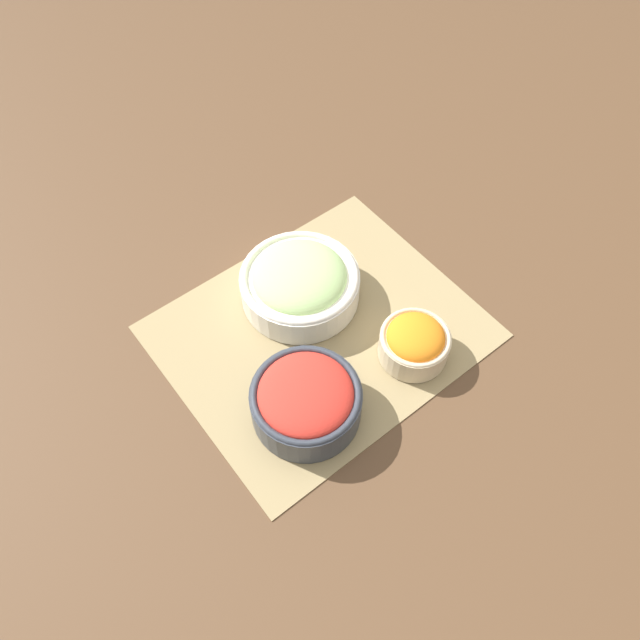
{
  "coord_description": "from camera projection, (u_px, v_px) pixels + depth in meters",
  "views": [
    {
      "loc": [
        -0.34,
        -0.43,
        0.85
      ],
      "look_at": [
        0.0,
        0.0,
        0.03
      ],
      "focal_mm": 35.0,
      "sensor_mm": 36.0,
      "label": 1
    }
  ],
  "objects": [
    {
      "name": "ground_plane",
      "position": [
        320.0,
        332.0,
        1.02
      ],
      "size": [
        3.0,
        3.0,
        0.0
      ],
      "primitive_type": "plane",
      "color": "#513823"
    },
    {
      "name": "placemat",
      "position": [
        320.0,
        331.0,
        1.01
      ],
      "size": [
        0.48,
        0.4,
        0.0
      ],
      "color": "#937F56",
      "rests_on": "ground_plane"
    },
    {
      "name": "cucumber_bowl",
      "position": [
        300.0,
        282.0,
        1.02
      ],
      "size": [
        0.2,
        0.2,
        0.08
      ],
      "color": "silver",
      "rests_on": "placemat"
    },
    {
      "name": "tomato_bowl",
      "position": [
        306.0,
        400.0,
        0.9
      ],
      "size": [
        0.16,
        0.16,
        0.08
      ],
      "color": "#333842",
      "rests_on": "placemat"
    },
    {
      "name": "carrot_bowl",
      "position": [
        415.0,
        342.0,
        0.96
      ],
      "size": [
        0.11,
        0.11,
        0.07
      ],
      "color": "beige",
      "rests_on": "placemat"
    }
  ]
}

